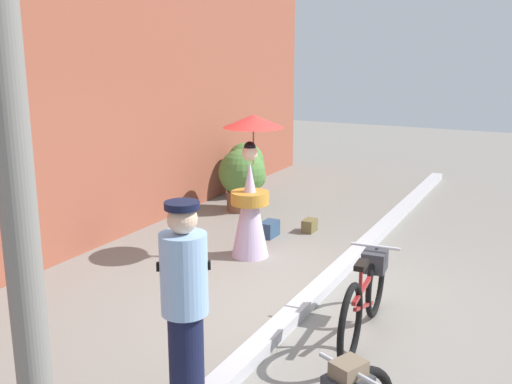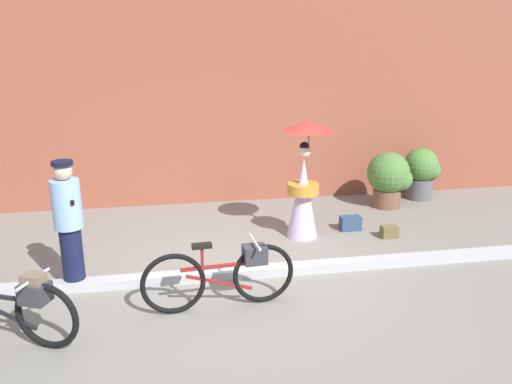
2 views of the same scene
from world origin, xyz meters
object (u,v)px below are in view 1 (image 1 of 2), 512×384
at_px(backpack_on_pavement, 270,229).
at_px(potted_plant_small, 243,177).
at_px(person_officer, 185,304).
at_px(utility_pole, 8,102).
at_px(backpack_spare, 310,225).
at_px(bicycle_near_officer, 366,294).
at_px(person_with_parasol, 251,188).
at_px(potted_plant_by_door, 246,167).

bearing_deg(backpack_on_pavement, potted_plant_small, 42.85).
xyz_separation_m(person_officer, utility_pole, (-1.33, 0.04, 1.54)).
distance_m(person_officer, backpack_spare, 4.70).
bearing_deg(backpack_on_pavement, utility_pole, -166.83).
distance_m(bicycle_near_officer, potted_plant_small, 4.62).
relative_size(person_officer, backpack_spare, 6.38).
height_order(bicycle_near_officer, potted_plant_small, potted_plant_small).
height_order(bicycle_near_officer, person_with_parasol, person_with_parasol).
height_order(person_officer, backpack_on_pavement, person_officer).
relative_size(backpack_on_pavement, backpack_spare, 1.30).
bearing_deg(backpack_on_pavement, backpack_spare, -41.26).
xyz_separation_m(person_with_parasol, backpack_spare, (1.31, -0.29, -0.81)).
xyz_separation_m(potted_plant_by_door, potted_plant_small, (-0.84, -0.39, 0.03)).
distance_m(person_officer, potted_plant_by_door, 6.60).
distance_m(bicycle_near_officer, person_officer, 2.00).
bearing_deg(backpack_spare, potted_plant_small, 66.76).
height_order(person_officer, backpack_spare, person_officer).
bearing_deg(person_with_parasol, person_officer, -160.12).
bearing_deg(potted_plant_small, utility_pole, -160.63).
relative_size(person_officer, utility_pole, 0.34).
bearing_deg(person_officer, person_with_parasol, 19.88).
bearing_deg(potted_plant_by_door, utility_pole, -159.95).
distance_m(potted_plant_small, backpack_on_pavement, 1.57).
bearing_deg(potted_plant_by_door, backpack_spare, -128.41).
xyz_separation_m(potted_plant_small, backpack_on_pavement, (-1.10, -1.02, -0.45)).
bearing_deg(utility_pole, potted_plant_small, 19.37).
height_order(bicycle_near_officer, person_officer, person_officer).
distance_m(bicycle_near_officer, backpack_spare, 3.26).
distance_m(bicycle_near_officer, potted_plant_by_door, 5.51).
bearing_deg(backpack_spare, person_officer, -169.06).
relative_size(person_officer, potted_plant_by_door, 1.63).
distance_m(potted_plant_small, utility_pole, 7.13).
bearing_deg(potted_plant_small, bicycle_near_officer, -137.30).
distance_m(potted_plant_by_door, backpack_on_pavement, 2.44).
relative_size(backpack_on_pavement, utility_pole, 0.07).
distance_m(potted_plant_small, backpack_spare, 1.64).
height_order(bicycle_near_officer, backpack_on_pavement, bicycle_near_officer).
distance_m(person_with_parasol, utility_pole, 4.94).
height_order(bicycle_near_officer, utility_pole, utility_pole).
bearing_deg(person_with_parasol, potted_plant_small, 30.81).
xyz_separation_m(person_officer, potted_plant_small, (5.17, 2.32, -0.29)).
xyz_separation_m(person_with_parasol, backpack_on_pavement, (0.83, 0.13, -0.78)).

